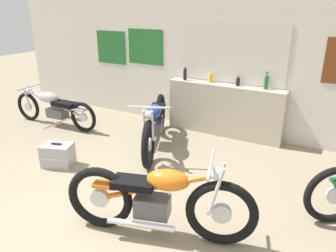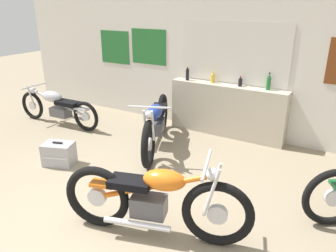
# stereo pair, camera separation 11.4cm
# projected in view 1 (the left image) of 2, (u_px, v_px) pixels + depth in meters

# --- Properties ---
(ground_plane) EXTENTS (24.00, 24.00, 0.00)m
(ground_plane) POSITION_uv_depth(u_px,v_px,m) (84.00, 247.00, 3.37)
(ground_plane) COLOR gray
(wall_back) EXTENTS (10.00, 0.07, 2.80)m
(wall_back) POSITION_uv_depth(u_px,v_px,m) (223.00, 58.00, 5.95)
(wall_back) COLOR silver
(wall_back) RESTS_ON ground_plane
(sill_counter) EXTENTS (2.17, 0.28, 0.96)m
(sill_counter) POSITION_uv_depth(u_px,v_px,m) (224.00, 110.00, 6.07)
(sill_counter) COLOR #B7AD99
(sill_counter) RESTS_ON ground_plane
(bottle_leftmost) EXTENTS (0.07, 0.07, 0.28)m
(bottle_leftmost) POSITION_uv_depth(u_px,v_px,m) (185.00, 73.00, 6.21)
(bottle_leftmost) COLOR black
(bottle_leftmost) RESTS_ON sill_counter
(bottle_left_center) EXTENTS (0.08, 0.08, 0.21)m
(bottle_left_center) POSITION_uv_depth(u_px,v_px,m) (210.00, 77.00, 6.05)
(bottle_left_center) COLOR gold
(bottle_left_center) RESTS_ON sill_counter
(bottle_center) EXTENTS (0.07, 0.07, 0.18)m
(bottle_center) POSITION_uv_depth(u_px,v_px,m) (238.00, 81.00, 5.81)
(bottle_center) COLOR black
(bottle_center) RESTS_ON sill_counter
(bottle_right_center) EXTENTS (0.07, 0.07, 0.30)m
(bottle_right_center) POSITION_uv_depth(u_px,v_px,m) (266.00, 82.00, 5.57)
(bottle_right_center) COLOR #23662D
(bottle_right_center) RESTS_ON sill_counter
(motorcycle_silver) EXTENTS (2.07, 0.64, 0.76)m
(motorcycle_silver) POSITION_uv_depth(u_px,v_px,m) (54.00, 107.00, 6.52)
(motorcycle_silver) COLOR black
(motorcycle_silver) RESTS_ON ground_plane
(motorcycle_blue) EXTENTS (1.01, 2.05, 0.92)m
(motorcycle_blue) POSITION_uv_depth(u_px,v_px,m) (155.00, 123.00, 5.54)
(motorcycle_blue) COLOR black
(motorcycle_blue) RESTS_ON ground_plane
(motorcycle_orange) EXTENTS (1.99, 0.81, 0.93)m
(motorcycle_orange) POSITION_uv_depth(u_px,v_px,m) (158.00, 200.00, 3.41)
(motorcycle_orange) COLOR black
(motorcycle_orange) RESTS_ON ground_plane
(hard_case_silver) EXTENTS (0.53, 0.45, 0.37)m
(hard_case_silver) POSITION_uv_depth(u_px,v_px,m) (58.00, 155.00, 4.99)
(hard_case_silver) COLOR #9E9EA3
(hard_case_silver) RESTS_ON ground_plane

